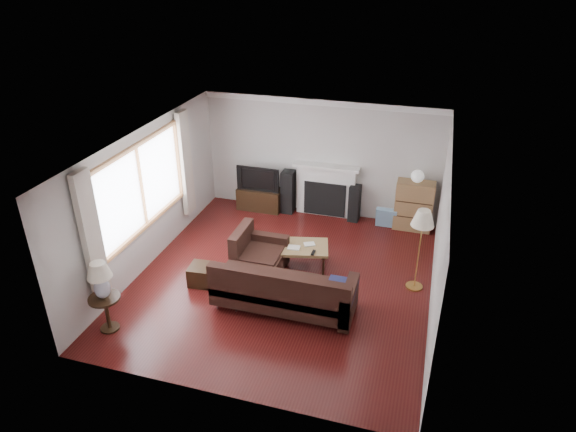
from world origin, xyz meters
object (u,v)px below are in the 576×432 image
(bookshelf, at_px, (414,206))
(side_table, at_px, (107,313))
(tv_stand, at_px, (260,199))
(coffee_table, at_px, (295,256))
(floor_lamp, at_px, (419,250))
(sectional_sofa, at_px, (284,287))

(bookshelf, xyz_separation_m, side_table, (-4.16, -4.54, -0.23))
(tv_stand, bearing_deg, bookshelf, 0.52)
(tv_stand, distance_m, coffee_table, 2.49)
(coffee_table, height_order, side_table, side_table)
(tv_stand, relative_size, bookshelf, 0.93)
(floor_lamp, bearing_deg, coffee_table, 179.45)
(sectional_sofa, relative_size, side_table, 4.16)
(sectional_sofa, bearing_deg, side_table, -152.36)
(bookshelf, distance_m, floor_lamp, 2.14)
(bookshelf, bearing_deg, tv_stand, -179.48)
(sectional_sofa, relative_size, floor_lamp, 1.65)
(tv_stand, xyz_separation_m, bookshelf, (3.30, 0.03, 0.28))
(bookshelf, distance_m, coffee_table, 2.86)
(bookshelf, xyz_separation_m, sectional_sofa, (-1.76, -3.28, -0.13))
(floor_lamp, bearing_deg, bookshelf, 95.72)
(sectional_sofa, distance_m, floor_lamp, 2.31)
(bookshelf, xyz_separation_m, floor_lamp, (0.21, -2.12, 0.22))
(bookshelf, relative_size, side_table, 1.78)
(bookshelf, bearing_deg, coffee_table, -132.35)
(coffee_table, height_order, floor_lamp, floor_lamp)
(bookshelf, height_order, side_table, bookshelf)
(floor_lamp, height_order, side_table, floor_lamp)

